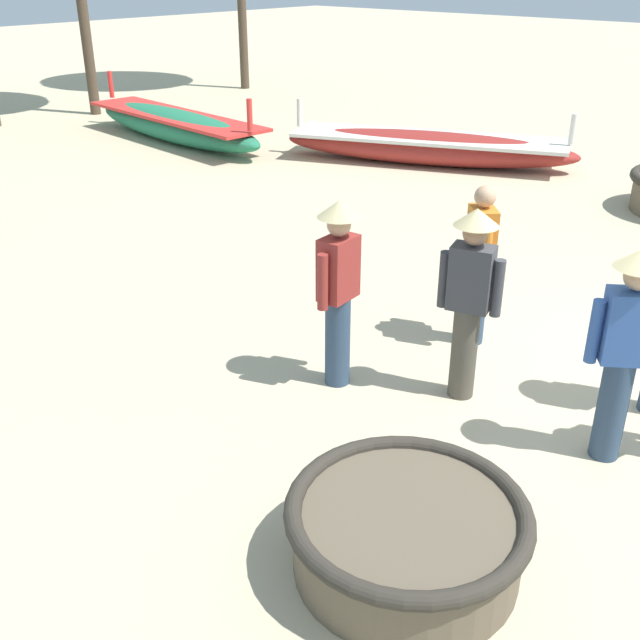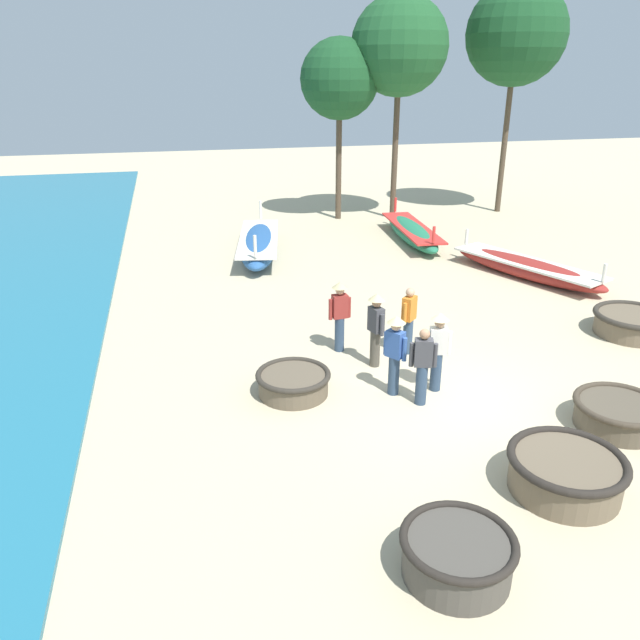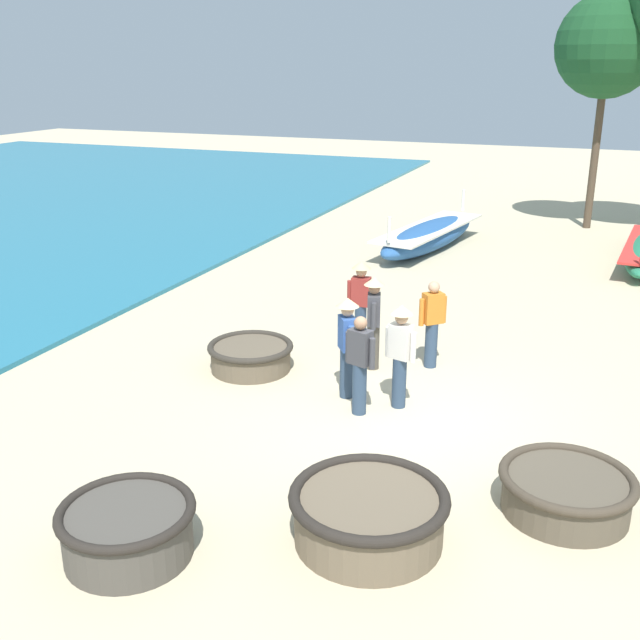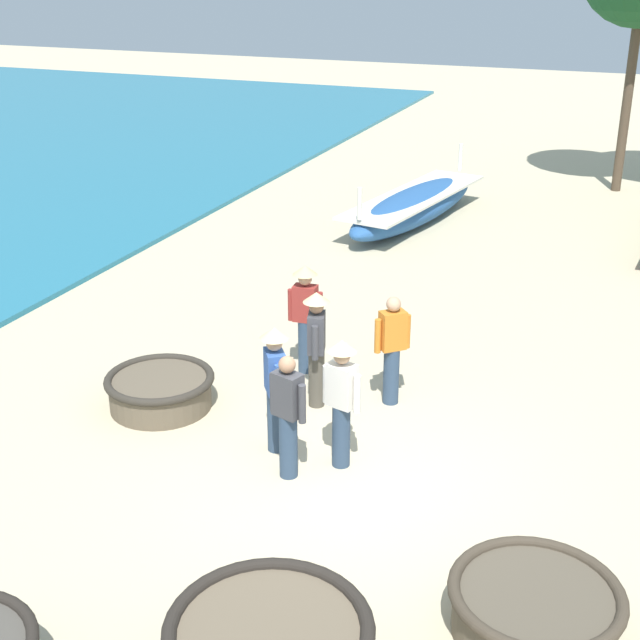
{
  "view_description": "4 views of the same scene",
  "coord_description": "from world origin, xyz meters",
  "px_view_note": "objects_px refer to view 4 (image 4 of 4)",
  "views": [
    {
      "loc": [
        -5.9,
        -1.21,
        3.42
      ],
      "look_at": [
        -1.83,
        2.41,
        0.76
      ],
      "focal_mm": 42.0,
      "sensor_mm": 36.0,
      "label": 1
    },
    {
      "loc": [
        -4.94,
        -10.09,
        6.11
      ],
      "look_at": [
        -2.02,
        2.25,
        0.91
      ],
      "focal_mm": 35.0,
      "sensor_mm": 36.0,
      "label": 2
    },
    {
      "loc": [
        2.69,
        -10.11,
        5.12
      ],
      "look_at": [
        -1.91,
        1.48,
        0.81
      ],
      "focal_mm": 42.0,
      "sensor_mm": 36.0,
      "label": 3
    },
    {
      "loc": [
        3.12,
        -8.56,
        5.84
      ],
      "look_at": [
        -1.16,
        2.23,
        0.98
      ],
      "focal_mm": 50.0,
      "sensor_mm": 36.0,
      "label": 4
    }
  ],
  "objects_px": {
    "fisherman_with_hat": "(342,395)",
    "fisherman_crouching": "(316,342)",
    "long_boat_red_hull": "(414,206)",
    "fisherman_standing_left": "(305,312)",
    "fisherman_by_coracle": "(392,347)",
    "fisherman_standing_right": "(275,381)",
    "fisherman_hauling": "(288,414)",
    "coracle_center": "(160,389)",
    "coracle_beside_post": "(535,608)"
  },
  "relations": [
    {
      "from": "fisherman_with_hat",
      "to": "fisherman_crouching",
      "type": "relative_size",
      "value": 1.0
    },
    {
      "from": "long_boat_red_hull",
      "to": "fisherman_standing_left",
      "type": "height_order",
      "value": "fisherman_standing_left"
    },
    {
      "from": "fisherman_by_coracle",
      "to": "fisherman_standing_right",
      "type": "distance_m",
      "value": 1.99
    },
    {
      "from": "fisherman_hauling",
      "to": "fisherman_crouching",
      "type": "bearing_deg",
      "value": 101.26
    },
    {
      "from": "fisherman_hauling",
      "to": "coracle_center",
      "type": "bearing_deg",
      "value": 157.91
    },
    {
      "from": "fisherman_standing_right",
      "to": "fisherman_crouching",
      "type": "bearing_deg",
      "value": 88.71
    },
    {
      "from": "fisherman_hauling",
      "to": "fisherman_crouching",
      "type": "xyz_separation_m",
      "value": [
        -0.35,
        1.78,
        0.12
      ]
    },
    {
      "from": "fisherman_standing_left",
      "to": "fisherman_by_coracle",
      "type": "xyz_separation_m",
      "value": [
        1.47,
        -0.48,
        -0.12
      ]
    },
    {
      "from": "coracle_center",
      "to": "fisherman_standing_left",
      "type": "distance_m",
      "value": 2.37
    },
    {
      "from": "fisherman_by_coracle",
      "to": "fisherman_with_hat",
      "type": "xyz_separation_m",
      "value": [
        -0.07,
        -1.78,
        0.12
      ]
    },
    {
      "from": "fisherman_by_coracle",
      "to": "fisherman_standing_right",
      "type": "height_order",
      "value": "fisherman_standing_right"
    },
    {
      "from": "fisherman_standing_left",
      "to": "fisherman_by_coracle",
      "type": "bearing_deg",
      "value": -18.02
    },
    {
      "from": "coracle_center",
      "to": "fisherman_with_hat",
      "type": "relative_size",
      "value": 0.9
    },
    {
      "from": "coracle_beside_post",
      "to": "fisherman_with_hat",
      "type": "xyz_separation_m",
      "value": [
        -2.66,
        2.07,
        0.67
      ]
    },
    {
      "from": "long_boat_red_hull",
      "to": "fisherman_standing_right",
      "type": "bearing_deg",
      "value": -83.36
    },
    {
      "from": "fisherman_standing_left",
      "to": "fisherman_standing_right",
      "type": "xyz_separation_m",
      "value": [
        0.52,
        -2.22,
        0.0
      ]
    },
    {
      "from": "fisherman_hauling",
      "to": "fisherman_with_hat",
      "type": "bearing_deg",
      "value": 42.42
    },
    {
      "from": "long_boat_red_hull",
      "to": "fisherman_hauling",
      "type": "distance_m",
      "value": 10.98
    },
    {
      "from": "long_boat_red_hull",
      "to": "fisherman_crouching",
      "type": "relative_size",
      "value": 3.4
    },
    {
      "from": "coracle_beside_post",
      "to": "fisherman_standing_left",
      "type": "bearing_deg",
      "value": 133.11
    },
    {
      "from": "fisherman_standing_right",
      "to": "fisherman_hauling",
      "type": "bearing_deg",
      "value": -52.27
    },
    {
      "from": "fisherman_standing_left",
      "to": "fisherman_hauling",
      "type": "bearing_deg",
      "value": -71.58
    },
    {
      "from": "coracle_center",
      "to": "fisherman_crouching",
      "type": "distance_m",
      "value": 2.25
    },
    {
      "from": "long_boat_red_hull",
      "to": "fisherman_by_coracle",
      "type": "relative_size",
      "value": 3.62
    },
    {
      "from": "fisherman_with_hat",
      "to": "fisherman_by_coracle",
      "type": "bearing_deg",
      "value": 87.63
    },
    {
      "from": "coracle_beside_post",
      "to": "fisherman_hauling",
      "type": "bearing_deg",
      "value": 152.8
    },
    {
      "from": "coracle_center",
      "to": "fisherman_standing_right",
      "type": "height_order",
      "value": "fisherman_standing_right"
    },
    {
      "from": "coracle_beside_post",
      "to": "fisherman_crouching",
      "type": "height_order",
      "value": "fisherman_crouching"
    },
    {
      "from": "coracle_center",
      "to": "fisherman_standing_right",
      "type": "relative_size",
      "value": 0.9
    },
    {
      "from": "coracle_beside_post",
      "to": "long_boat_red_hull",
      "type": "relative_size",
      "value": 0.28
    },
    {
      "from": "fisherman_by_coracle",
      "to": "long_boat_red_hull",
      "type": "bearing_deg",
      "value": 104.05
    },
    {
      "from": "coracle_center",
      "to": "long_boat_red_hull",
      "type": "distance_m",
      "value": 9.94
    },
    {
      "from": "fisherman_standing_left",
      "to": "fisherman_by_coracle",
      "type": "height_order",
      "value": "fisherman_standing_left"
    },
    {
      "from": "coracle_center",
      "to": "long_boat_red_hull",
      "type": "bearing_deg",
      "value": 85.75
    },
    {
      "from": "coracle_center",
      "to": "fisherman_hauling",
      "type": "distance_m",
      "value": 2.58
    },
    {
      "from": "fisherman_with_hat",
      "to": "fisherman_hauling",
      "type": "bearing_deg",
      "value": -137.58
    },
    {
      "from": "fisherman_standing_left",
      "to": "fisherman_standing_right",
      "type": "distance_m",
      "value": 2.28
    },
    {
      "from": "coracle_beside_post",
      "to": "fisherman_hauling",
      "type": "relative_size",
      "value": 1.03
    },
    {
      "from": "coracle_beside_post",
      "to": "fisherman_standing_left",
      "type": "relative_size",
      "value": 0.96
    },
    {
      "from": "fisherman_with_hat",
      "to": "fisherman_standing_right",
      "type": "height_order",
      "value": "same"
    },
    {
      "from": "coracle_center",
      "to": "fisherman_by_coracle",
      "type": "distance_m",
      "value": 3.22
    },
    {
      "from": "fisherman_standing_left",
      "to": "coracle_center",
      "type": "bearing_deg",
      "value": -128.86
    },
    {
      "from": "coracle_beside_post",
      "to": "coracle_center",
      "type": "relative_size",
      "value": 1.07
    },
    {
      "from": "fisherman_hauling",
      "to": "fisherman_standing_left",
      "type": "bearing_deg",
      "value": 108.42
    },
    {
      "from": "coracle_center",
      "to": "fisherman_with_hat",
      "type": "bearing_deg",
      "value": -9.84
    },
    {
      "from": "coracle_center",
      "to": "fisherman_by_coracle",
      "type": "xyz_separation_m",
      "value": [
        2.9,
        1.29,
        0.57
      ]
    },
    {
      "from": "coracle_center",
      "to": "coracle_beside_post",
      "type": "bearing_deg",
      "value": -25.08
    },
    {
      "from": "fisherman_standing_left",
      "to": "long_boat_red_hull",
      "type": "bearing_deg",
      "value": 94.81
    },
    {
      "from": "fisherman_standing_left",
      "to": "fisherman_hauling",
      "type": "height_order",
      "value": "fisherman_standing_left"
    },
    {
      "from": "coracle_beside_post",
      "to": "fisherman_standing_right",
      "type": "xyz_separation_m",
      "value": [
        -3.54,
        2.12,
        0.67
      ]
    }
  ]
}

